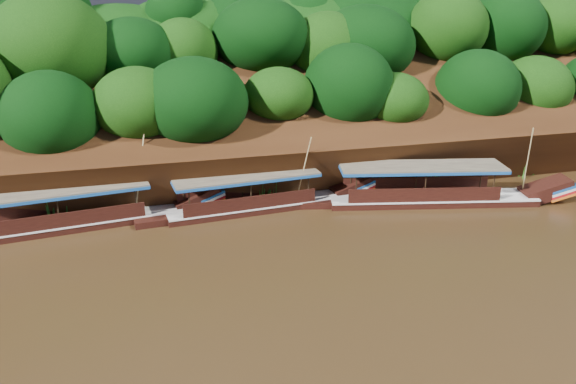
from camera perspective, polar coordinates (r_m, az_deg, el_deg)
name	(u,v)px	position (r m, az deg, el deg)	size (l,w,h in m)	color
ground	(308,267)	(29.18, 2.04, -7.58)	(160.00, 160.00, 0.00)	black
riverbank	(231,130)	(49.42, -5.80, 6.25)	(120.00, 30.06, 19.40)	black
boat_0	(445,194)	(38.83, 15.63, -0.22)	(16.34, 5.55, 5.90)	black
boat_1	(268,200)	(36.55, -2.00, -0.80)	(14.16, 3.34, 5.27)	black
boat_2	(89,216)	(36.00, -19.56, -2.31)	(15.96, 4.06, 6.11)	black
reeds	(215,195)	(36.70, -7.48, -0.30)	(50.05, 2.23, 2.10)	#286218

